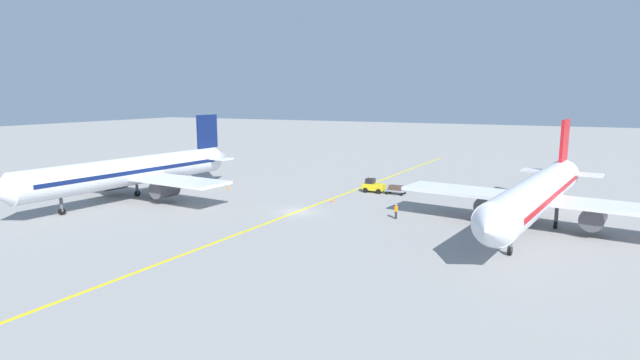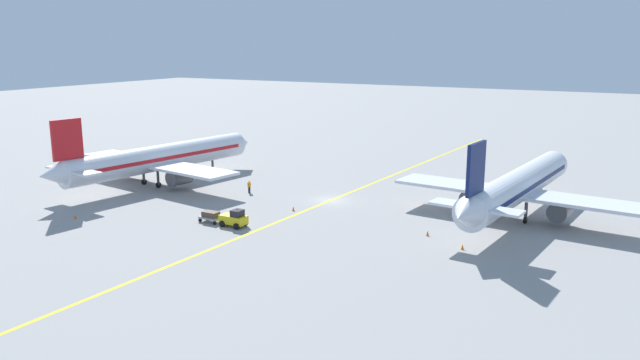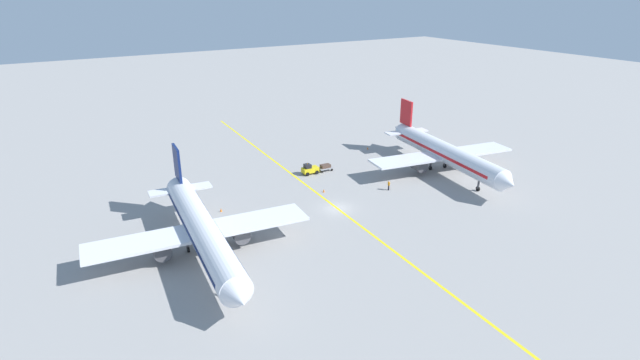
# 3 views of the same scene
# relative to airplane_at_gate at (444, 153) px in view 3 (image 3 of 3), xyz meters

# --- Properties ---
(ground_plane) EXTENTS (400.00, 400.00, 0.00)m
(ground_plane) POSITION_rel_airplane_at_gate_xyz_m (25.53, 3.55, -3.71)
(ground_plane) COLOR gray
(apron_yellow_centreline) EXTENTS (7.95, 119.79, 0.01)m
(apron_yellow_centreline) POSITION_rel_airplane_at_gate_xyz_m (25.53, 3.55, -3.71)
(apron_yellow_centreline) COLOR yellow
(apron_yellow_centreline) RESTS_ON ground
(airplane_at_gate) EXTENTS (28.47, 35.47, 10.60)m
(airplane_at_gate) POSITION_rel_airplane_at_gate_xyz_m (0.00, 0.00, 0.00)
(airplane_at_gate) COLOR silver
(airplane_at_gate) RESTS_ON ground
(airplane_adjacent_stand) EXTENTS (28.38, 35.55, 10.60)m
(airplane_adjacent_stand) POSITION_rel_airplane_at_gate_xyz_m (47.92, 6.58, 0.00)
(airplane_adjacent_stand) COLOR silver
(airplane_adjacent_stand) RESTS_ON ground
(baggage_tug_white) EXTENTS (3.04, 1.82, 2.11)m
(baggage_tug_white) POSITION_rel_airplane_at_gate_xyz_m (21.58, -11.68, -2.81)
(baggage_tug_white) COLOR gold
(baggage_tug_white) RESTS_ON ground
(baggage_cart_trailing) EXTENTS (2.64, 1.47, 1.24)m
(baggage_cart_trailing) POSITION_rel_airplane_at_gate_xyz_m (18.29, -11.59, -2.95)
(baggage_cart_trailing) COLOR gray
(baggage_cart_trailing) RESTS_ON ground
(ground_crew_worker) EXTENTS (0.29, 0.57, 1.68)m
(ground_crew_worker) POSITION_rel_airplane_at_gate_xyz_m (14.09, 1.84, -2.80)
(ground_crew_worker) COLOR #23232D
(ground_crew_worker) RESTS_ON ground
(traffic_cone_near_nose) EXTENTS (0.32, 0.32, 0.55)m
(traffic_cone_near_nose) POSITION_rel_airplane_at_gate_xyz_m (23.92, -3.02, -3.43)
(traffic_cone_near_nose) COLOR orange
(traffic_cone_near_nose) RESTS_ON ground
(traffic_cone_mid_apron) EXTENTS (0.32, 0.32, 0.55)m
(traffic_cone_mid_apron) POSITION_rel_airplane_at_gate_xyz_m (3.82, -18.01, -3.43)
(traffic_cone_mid_apron) COLOR orange
(traffic_cone_mid_apron) RESTS_ON ground
(traffic_cone_by_wingtip) EXTENTS (0.32, 0.32, 0.55)m
(traffic_cone_by_wingtip) POSITION_rel_airplane_at_gate_xyz_m (45.75, -7.23, -3.43)
(traffic_cone_by_wingtip) COLOR orange
(traffic_cone_by_wingtip) RESTS_ON ground
(traffic_cone_far_edge) EXTENTS (0.32, 0.32, 0.55)m
(traffic_cone_far_edge) POSITION_rel_airplane_at_gate_xyz_m (41.30, -4.66, -3.43)
(traffic_cone_far_edge) COLOR orange
(traffic_cone_far_edge) RESTS_ON ground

